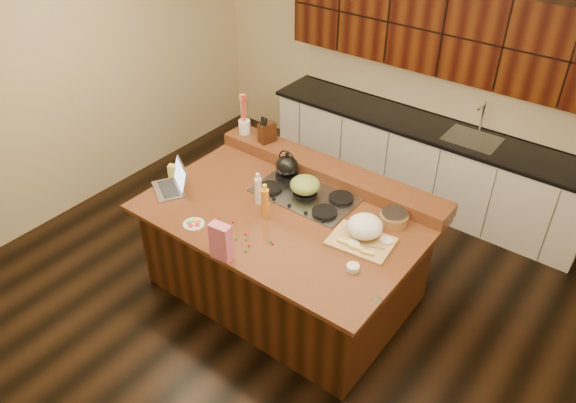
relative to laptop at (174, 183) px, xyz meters
The scene contains 33 objects.
room 1.13m from the laptop, 18.04° to the left, with size 5.52×5.02×2.72m.
island 1.19m from the laptop, 18.04° to the left, with size 2.40×1.60×0.92m.
back_ledge 1.44m from the laptop, 45.48° to the left, with size 2.40×0.30×0.12m, color black.
cooktop 1.19m from the laptop, 31.88° to the left, with size 0.92×0.52×0.05m.
back_counter 2.87m from the laptop, 62.80° to the left, with size 3.70×0.66×2.40m.
kettle 1.04m from the laptop, 46.84° to the left, with size 0.21×0.21×0.19m, color black.
green_bowl 1.19m from the laptop, 31.88° to the left, with size 0.27×0.27×0.15m, color olive.
laptop is the anchor object (origin of this frame).
oil_bottle 0.94m from the laptop, 11.26° to the left, with size 0.07×0.07×0.27m, color orange.
vinegar_bottle 0.81m from the laptop, 21.95° to the left, with size 0.06×0.06×0.25m, color silver.
wooden_tray 1.79m from the laptop, 13.77° to the left, with size 0.54×0.43×0.20m.
ramekin_a 1.87m from the laptop, ahead, with size 0.10×0.10×0.04m, color white.
ramekin_b 1.98m from the laptop, 14.06° to the left, with size 0.10×0.10×0.04m, color white.
ramekin_c 1.76m from the laptop, ahead, with size 0.10×0.10×0.04m, color white.
strainer_bowl 1.99m from the laptop, 22.49° to the left, with size 0.24×0.24×0.09m, color #996B3F.
kitchen_timer 2.18m from the laptop, ahead, with size 0.08×0.08×0.07m, color silver.
pink_bag 1.08m from the laptop, 23.54° to the right, with size 0.17×0.09×0.31m, color #D26384.
candy_plate 0.59m from the laptop, 27.72° to the right, with size 0.18×0.18×0.01m, color white.
package_box 0.19m from the laptop, 136.46° to the left, with size 0.10×0.07×0.13m, color gold.
utensil_crock 1.04m from the laptop, 92.04° to the left, with size 0.12×0.12×0.14m, color white.
knife_block 1.07m from the laptop, 75.87° to the left, with size 0.10×0.16×0.20m, color black.
gumdrop_0 0.96m from the laptop, ahead, with size 0.02×0.02×0.02m, color red.
gumdrop_1 1.02m from the laptop, ahead, with size 0.02×0.02×0.02m, color #198C26.
gumdrop_2 1.09m from the laptop, 10.85° to the right, with size 0.02×0.02×0.02m, color red.
gumdrop_3 1.17m from the laptop, ahead, with size 0.02×0.02×0.02m, color #198C26.
gumdrop_4 0.77m from the laptop, ahead, with size 0.02×0.02×0.02m, color red.
gumdrop_5 0.95m from the laptop, 12.55° to the right, with size 0.02×0.02×0.02m, color #198C26.
gumdrop_6 1.21m from the laptop, ahead, with size 0.02×0.02×0.02m, color red.
gumdrop_7 0.89m from the laptop, 16.11° to the right, with size 0.02×0.02×0.02m, color #198C26.
gumdrop_8 0.86m from the laptop, 18.27° to the right, with size 0.02×0.02×0.02m, color red.
gumdrop_9 0.81m from the laptop, 12.16° to the right, with size 0.02×0.02×0.02m, color #198C26.
gumdrop_10 0.77m from the laptop, ahead, with size 0.02×0.02×0.02m, color red.
gumdrop_11 1.13m from the laptop, 14.12° to the right, with size 0.02×0.02×0.02m, color #198C26.
Camera 1 is at (2.37, -3.07, 3.81)m, focal length 35.00 mm.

